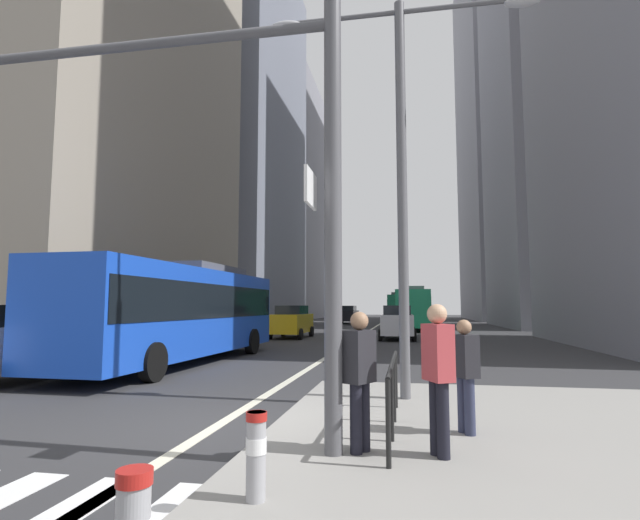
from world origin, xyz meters
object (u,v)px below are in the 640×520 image
at_px(bollard_left, 256,451).
at_px(pedestrian_waiting, 360,373).
at_px(car_oncoming_mid, 348,314).
at_px(car_oncoming_far, 292,321).
at_px(city_bus_blue_oncoming, 181,308).
at_px(city_bus_red_receding, 412,307).
at_px(pedestrian_walking, 438,370).
at_px(sedan_white_oncoming, 3,343).
at_px(car_receding_near, 397,322).
at_px(pedestrian_far, 465,370).
at_px(street_lamp_post, 401,138).
at_px(city_bus_red_distant, 400,307).
at_px(car_receding_far, 401,313).
at_px(traffic_signal_gantry, 186,142).

distance_m(bollard_left, pedestrian_waiting, 1.88).
distance_m(car_oncoming_mid, car_oncoming_far, 23.99).
relative_size(city_bus_blue_oncoming, pedestrian_waiting, 6.81).
height_order(city_bus_red_receding, car_oncoming_far, city_bus_red_receding).
relative_size(car_oncoming_far, pedestrian_walking, 2.52).
bearing_deg(sedan_white_oncoming, car_receding_near, 62.15).
bearing_deg(pedestrian_far, car_oncoming_far, 109.85).
bearing_deg(sedan_white_oncoming, city_bus_red_receding, 70.89).
relative_size(car_receding_near, street_lamp_post, 0.57).
xyz_separation_m(city_bus_red_distant, pedestrian_far, (1.73, -49.20, -0.82)).
xyz_separation_m(city_bus_red_distant, pedestrian_walking, (1.30, -50.32, -0.69)).
distance_m(city_bus_red_distant, car_receding_far, 10.03).
bearing_deg(city_bus_blue_oncoming, city_bus_red_receding, 72.86).
relative_size(car_receding_far, car_oncoming_far, 0.91).
bearing_deg(pedestrian_far, pedestrian_walking, -110.99).
distance_m(sedan_white_oncoming, city_bus_red_distant, 46.63).
relative_size(car_oncoming_far, bollard_left, 5.71).
height_order(sedan_white_oncoming, street_lamp_post, street_lamp_post).
distance_m(city_bus_red_distant, car_oncoming_mid, 6.76).
bearing_deg(city_bus_red_receding, city_bus_red_distant, 94.24).
distance_m(car_receding_far, pedestrian_waiting, 60.32).
bearing_deg(car_oncoming_far, street_lamp_post, -70.08).
bearing_deg(city_bus_blue_oncoming, car_oncoming_mid, 88.48).
bearing_deg(pedestrian_walking, bollard_left, -136.78).
bearing_deg(city_bus_red_receding, car_receding_near, -94.27).
bearing_deg(bollard_left, car_receding_far, 89.60).
distance_m(street_lamp_post, pedestrian_waiting, 5.52).
bearing_deg(pedestrian_walking, car_receding_near, 92.53).
bearing_deg(pedestrian_walking, traffic_signal_gantry, -177.44).
relative_size(car_receding_near, traffic_signal_gantry, 0.76).
height_order(car_oncoming_mid, car_receding_far, same).
distance_m(car_oncoming_mid, car_receding_near, 24.93).
bearing_deg(bollard_left, city_bus_red_distant, 89.52).
height_order(car_oncoming_mid, pedestrian_far, car_oncoming_mid).
relative_size(sedan_white_oncoming, traffic_signal_gantry, 0.72).
xyz_separation_m(car_oncoming_mid, bollard_left, (5.10, -48.17, -0.40)).
bearing_deg(car_receding_near, traffic_signal_gantry, -95.72).
height_order(sedan_white_oncoming, city_bus_red_distant, city_bus_red_distant).
height_order(city_bus_red_receding, pedestrian_waiting, city_bus_red_receding).
bearing_deg(street_lamp_post, car_receding_near, 91.72).
height_order(city_bus_red_receding, bollard_left, city_bus_red_receding).
bearing_deg(car_oncoming_mid, sedan_white_oncoming, -94.79).
relative_size(car_oncoming_far, pedestrian_waiting, 2.67).
distance_m(car_oncoming_mid, pedestrian_far, 46.00).
height_order(traffic_signal_gantry, pedestrian_waiting, traffic_signal_gantry).
xyz_separation_m(city_bus_red_receding, car_oncoming_far, (-7.21, -11.61, -0.85)).
bearing_deg(sedan_white_oncoming, city_bus_red_distant, 78.81).
relative_size(city_bus_red_receding, city_bus_red_distant, 1.02).
bearing_deg(city_bus_blue_oncoming, car_receding_near, 62.57).
relative_size(sedan_white_oncoming, pedestrian_far, 2.76).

